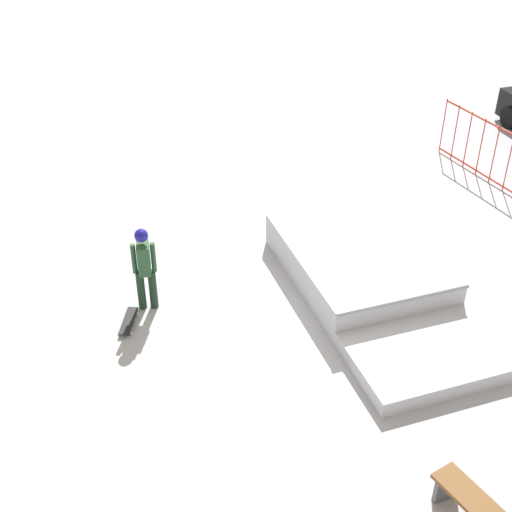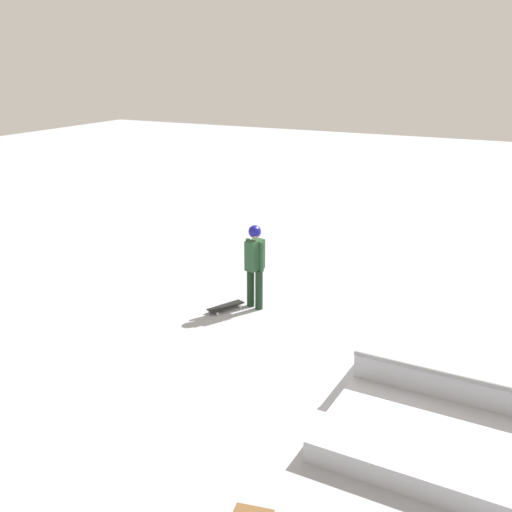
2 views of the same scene
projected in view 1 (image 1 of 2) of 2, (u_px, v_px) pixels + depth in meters
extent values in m
plane|color=#A8AAB2|center=(324.00, 307.00, 13.08)|extent=(60.00, 60.00, 0.00)
cube|color=#B0B3BB|center=(358.00, 262.00, 13.72)|extent=(3.68, 2.71, 0.70)
cube|color=#B0B3BB|center=(426.00, 357.00, 11.71)|extent=(1.88, 2.65, 0.30)
cylinder|color=gray|center=(404.00, 300.00, 12.11)|extent=(0.16, 2.60, 0.08)
cylinder|color=black|center=(141.00, 290.00, 12.85)|extent=(0.15, 0.15, 0.82)
cylinder|color=black|center=(153.00, 289.00, 12.88)|extent=(0.15, 0.15, 0.82)
cube|color=#264C2D|center=(144.00, 258.00, 12.47)|extent=(0.42, 0.30, 0.60)
cylinder|color=#264C2D|center=(134.00, 259.00, 12.45)|extent=(0.09, 0.09, 0.60)
cylinder|color=#264C2D|center=(153.00, 257.00, 12.49)|extent=(0.09, 0.09, 0.60)
sphere|color=tan|center=(141.00, 237.00, 12.22)|extent=(0.22, 0.22, 0.22)
sphere|color=navy|center=(141.00, 236.00, 12.20)|extent=(0.25, 0.25, 0.25)
cube|color=black|center=(128.00, 321.00, 12.62)|extent=(0.81, 0.51, 0.02)
cylinder|color=silver|center=(126.00, 313.00, 12.89)|extent=(0.06, 0.05, 0.06)
cylinder|color=silver|center=(138.00, 314.00, 12.87)|extent=(0.06, 0.05, 0.06)
cylinder|color=silver|center=(119.00, 333.00, 12.42)|extent=(0.06, 0.05, 0.06)
cylinder|color=silver|center=(132.00, 333.00, 12.41)|extent=(0.06, 0.05, 0.06)
cylinder|color=#B22D23|center=(443.00, 126.00, 18.39)|extent=(0.03, 0.03, 1.50)
cylinder|color=#B22D23|center=(455.00, 132.00, 18.03)|extent=(0.03, 0.03, 1.50)
cylinder|color=#B22D23|center=(468.00, 140.00, 17.66)|extent=(0.03, 0.03, 1.50)
cylinder|color=#B22D23|center=(481.00, 147.00, 17.29)|extent=(0.03, 0.03, 1.50)
cylinder|color=#B22D23|center=(494.00, 155.00, 16.92)|extent=(0.03, 0.03, 1.50)
cylinder|color=#B22D23|center=(508.00, 163.00, 16.55)|extent=(0.03, 0.03, 1.50)
cube|color=brown|center=(486.00, 512.00, 8.82)|extent=(1.65, 0.71, 0.06)
cube|color=#4C4C51|center=(446.00, 488.00, 9.41)|extent=(0.08, 0.36, 0.42)
cylinder|color=black|center=(510.00, 117.00, 19.99)|extent=(0.65, 0.25, 0.64)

